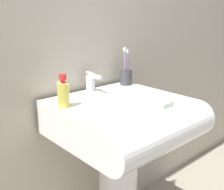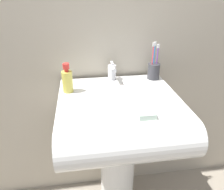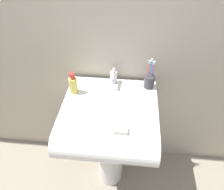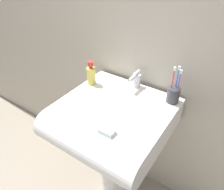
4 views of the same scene
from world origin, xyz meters
name	(u,v)px [view 4 (image 4 of 4)]	position (x,y,z in m)	size (l,w,h in m)	color
wall_back	(148,27)	(0.00, 0.30, 1.20)	(5.00, 0.05, 2.40)	#B7AD99
sink_pedestal	(116,165)	(0.00, 0.00, 0.35)	(0.20, 0.20, 0.70)	white
sink_basin	(110,122)	(0.00, -0.06, 0.78)	(0.58, 0.59, 0.16)	white
faucet	(136,80)	(0.00, 0.21, 0.91)	(0.05, 0.12, 0.10)	silver
toothbrush_cup	(173,94)	(0.24, 0.19, 0.91)	(0.07, 0.07, 0.21)	#38383D
soap_bottle	(91,75)	(-0.24, 0.09, 0.92)	(0.05, 0.05, 0.15)	gold
bar_soap	(107,131)	(0.08, -0.20, 0.87)	(0.07, 0.05, 0.02)	silver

